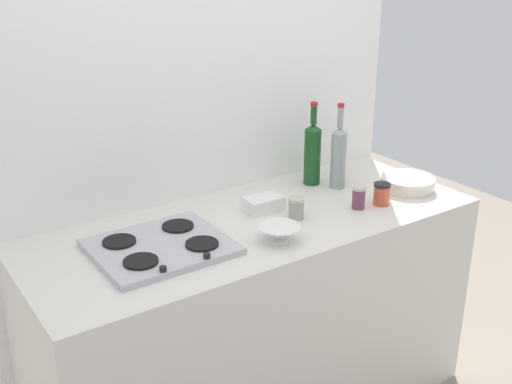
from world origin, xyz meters
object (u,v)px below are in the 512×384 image
at_px(condiment_jar_spare, 296,208).
at_px(condiment_jar_front, 382,194).
at_px(condiment_jar_rear, 359,197).
at_px(wine_bottle_leftmost, 338,156).
at_px(mixing_bowl, 279,233).
at_px(plate_stack, 407,183).
at_px(wine_bottle_mid_left, 312,152).
at_px(stovetop_hob, 161,247).
at_px(butter_dish, 264,204).

bearing_deg(condiment_jar_spare, condiment_jar_front, -12.50).
xyz_separation_m(condiment_jar_rear, condiment_jar_spare, (-0.27, 0.06, -0.00)).
relative_size(wine_bottle_leftmost, mixing_bowl, 2.43).
bearing_deg(condiment_jar_front, plate_stack, 15.48).
relative_size(plate_stack, condiment_jar_front, 2.63).
bearing_deg(condiment_jar_front, wine_bottle_mid_left, 103.31).
bearing_deg(wine_bottle_mid_left, stovetop_hob, -165.64).
xyz_separation_m(stovetop_hob, condiment_jar_front, (0.94, -0.13, 0.03)).
relative_size(wine_bottle_mid_left, condiment_jar_front, 4.06).
distance_m(mixing_bowl, condiment_jar_rear, 0.45).
bearing_deg(butter_dish, plate_stack, -13.64).
height_order(mixing_bowl, condiment_jar_rear, condiment_jar_rear).
bearing_deg(plate_stack, stovetop_hob, 176.40).
height_order(plate_stack, condiment_jar_rear, condiment_jar_rear).
xyz_separation_m(wine_bottle_leftmost, condiment_jar_rear, (-0.09, -0.23, -0.10)).
relative_size(wine_bottle_mid_left, butter_dish, 2.46).
bearing_deg(wine_bottle_leftmost, stovetop_hob, -172.66).
relative_size(stovetop_hob, condiment_jar_spare, 5.37).
xyz_separation_m(plate_stack, wine_bottle_mid_left, (-0.30, 0.29, 0.12)).
relative_size(wine_bottle_leftmost, wine_bottle_mid_left, 1.01).
height_order(wine_bottle_leftmost, mixing_bowl, wine_bottle_leftmost).
relative_size(mixing_bowl, condiment_jar_rear, 1.65).
distance_m(plate_stack, condiment_jar_rear, 0.33).
height_order(stovetop_hob, wine_bottle_leftmost, wine_bottle_leftmost).
xyz_separation_m(condiment_jar_front, condiment_jar_rear, (-0.11, 0.02, 0.00)).
bearing_deg(wine_bottle_leftmost, mixing_bowl, -150.94).
bearing_deg(plate_stack, butter_dish, 166.36).
relative_size(mixing_bowl, butter_dish, 1.03).
distance_m(stovetop_hob, wine_bottle_mid_left, 0.89).
bearing_deg(plate_stack, wine_bottle_leftmost, 141.23).
bearing_deg(stovetop_hob, wine_bottle_mid_left, 14.36).
relative_size(wine_bottle_mid_left, condiment_jar_rear, 3.95).
height_order(plate_stack, mixing_bowl, mixing_bowl).
bearing_deg(condiment_jar_front, condiment_jar_spare, 167.50).
xyz_separation_m(butter_dish, condiment_jar_rear, (0.33, -0.20, 0.02)).
bearing_deg(condiment_jar_spare, mixing_bowl, -143.73).
height_order(wine_bottle_leftmost, condiment_jar_rear, wine_bottle_leftmost).
distance_m(wine_bottle_leftmost, condiment_jar_rear, 0.26).
distance_m(stovetop_hob, plate_stack, 1.16).
height_order(stovetop_hob, mixing_bowl, mixing_bowl).
height_order(plate_stack, butter_dish, butter_dish).
distance_m(condiment_jar_front, condiment_jar_rear, 0.11).
xyz_separation_m(stovetop_hob, butter_dish, (0.50, 0.09, 0.01)).
xyz_separation_m(wine_bottle_mid_left, condiment_jar_rear, (-0.02, -0.33, -0.10)).
bearing_deg(mixing_bowl, condiment_jar_front, 4.65).
distance_m(stovetop_hob, condiment_jar_rear, 0.84).
bearing_deg(butter_dish, condiment_jar_front, -26.62).
height_order(mixing_bowl, condiment_jar_front, condiment_jar_front).
relative_size(condiment_jar_front, condiment_jar_rear, 0.97).
height_order(plate_stack, wine_bottle_leftmost, wine_bottle_leftmost).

